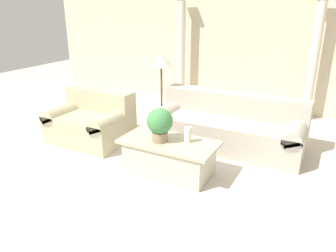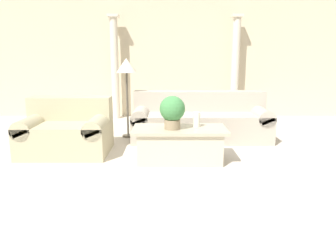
% 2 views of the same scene
% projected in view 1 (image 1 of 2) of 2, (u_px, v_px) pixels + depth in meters
% --- Properties ---
extents(ground_plane, '(16.00, 16.00, 0.00)m').
position_uv_depth(ground_plane, '(180.00, 163.00, 4.69)').
color(ground_plane, beige).
extents(wall_back, '(10.00, 0.06, 3.20)m').
position_uv_depth(wall_back, '(248.00, 31.00, 6.73)').
color(wall_back, beige).
rests_on(wall_back, ground_plane).
extents(sofa_long, '(2.33, 0.92, 0.81)m').
position_uv_depth(sofa_long, '(228.00, 126.00, 5.18)').
color(sofa_long, '#ADA393').
rests_on(sofa_long, ground_plane).
extents(loveseat, '(1.24, 0.92, 0.81)m').
position_uv_depth(loveseat, '(92.00, 121.00, 5.39)').
color(loveseat, tan).
rests_on(loveseat, ground_plane).
extents(coffee_table, '(1.27, 0.65, 0.46)m').
position_uv_depth(coffee_table, '(169.00, 156.00, 4.35)').
color(coffee_table, beige).
rests_on(coffee_table, ground_plane).
extents(potted_plant, '(0.34, 0.34, 0.44)m').
position_uv_depth(potted_plant, '(160.00, 123.00, 4.18)').
color(potted_plant, '#937F60').
rests_on(potted_plant, coffee_table).
extents(pillar_candle, '(0.09, 0.09, 0.21)m').
position_uv_depth(pillar_candle, '(188.00, 135.00, 4.20)').
color(pillar_candle, silver).
rests_on(pillar_candle, coffee_table).
extents(floor_lamp, '(0.35, 0.35, 1.38)m').
position_uv_depth(floor_lamp, '(161.00, 64.00, 5.54)').
color(floor_lamp, '#4C473D').
rests_on(floor_lamp, ground_plane).
extents(column_left, '(0.24, 0.24, 2.31)m').
position_uv_depth(column_left, '(181.00, 50.00, 7.22)').
color(column_left, beige).
rests_on(column_left, ground_plane).
extents(column_right, '(0.24, 0.24, 2.31)m').
position_uv_depth(column_right, '(314.00, 59.00, 6.02)').
color(column_right, beige).
rests_on(column_right, ground_plane).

